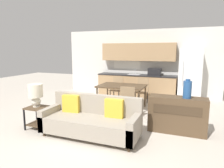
{
  "coord_description": "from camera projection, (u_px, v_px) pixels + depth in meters",
  "views": [
    {
      "loc": [
        1.95,
        -3.55,
        1.86
      ],
      "look_at": [
        0.01,
        1.5,
        0.95
      ],
      "focal_mm": 32.0,
      "sensor_mm": 36.0,
      "label": 1
    }
  ],
  "objects": [
    {
      "name": "ground_plane",
      "position": [
        86.0,
        139.0,
        4.27
      ],
      "size": [
        20.0,
        20.0,
        0.0
      ],
      "primitive_type": "plane",
      "color": "beige"
    },
    {
      "name": "dining_chair_far_left",
      "position": [
        117.0,
        88.0,
        7.4
      ],
      "size": [
        0.44,
        0.44,
        0.9
      ],
      "rotation": [
        0.0,
        0.0,
        -0.04
      ],
      "color": "#997A56",
      "rests_on": "ground_plane"
    },
    {
      "name": "kitchen_counter",
      "position": [
        137.0,
        76.0,
        8.1
      ],
      "size": [
        3.16,
        0.65,
        2.15
      ],
      "color": "tan",
      "rests_on": "ground_plane"
    },
    {
      "name": "table_lamp",
      "position": [
        36.0,
        93.0,
        4.7
      ],
      "size": [
        0.34,
        0.34,
        0.55
      ],
      "color": "silver",
      "rests_on": "side_table"
    },
    {
      "name": "couch",
      "position": [
        92.0,
        120.0,
        4.38
      ],
      "size": [
        2.13,
        0.8,
        0.88
      ],
      "color": "#3D2D1E",
      "rests_on": "ground_plane"
    },
    {
      "name": "wall_back",
      "position": [
        139.0,
        63.0,
        8.3
      ],
      "size": [
        6.4,
        0.07,
        2.7
      ],
      "color": "silver",
      "rests_on": "ground_plane"
    },
    {
      "name": "refrigerator",
      "position": [
        190.0,
        75.0,
        7.26
      ],
      "size": [
        0.78,
        0.79,
        1.95
      ],
      "color": "white",
      "rests_on": "ground_plane"
    },
    {
      "name": "vase",
      "position": [
        187.0,
        89.0,
        4.35
      ],
      "size": [
        0.18,
        0.18,
        0.42
      ],
      "color": "#234C84",
      "rests_on": "credenza"
    },
    {
      "name": "credenza",
      "position": [
        177.0,
        115.0,
        4.55
      ],
      "size": [
        1.27,
        0.42,
        0.83
      ],
      "color": "brown",
      "rests_on": "ground_plane"
    },
    {
      "name": "dining_chair_near_right",
      "position": [
        128.0,
        101.0,
        5.5
      ],
      "size": [
        0.43,
        0.43,
        0.9
      ],
      "rotation": [
        0.0,
        0.0,
        3.17
      ],
      "color": "#997A56",
      "rests_on": "ground_plane"
    },
    {
      "name": "dining_table",
      "position": [
        122.0,
        87.0,
        6.42
      ],
      "size": [
        1.47,
        0.99,
        0.75
      ],
      "color": "brown",
      "rests_on": "ground_plane"
    },
    {
      "name": "side_table",
      "position": [
        37.0,
        114.0,
        4.77
      ],
      "size": [
        0.45,
        0.45,
        0.54
      ],
      "color": "brown",
      "rests_on": "ground_plane"
    },
    {
      "name": "dining_chair_far_right",
      "position": [
        142.0,
        89.0,
        7.07
      ],
      "size": [
        0.45,
        0.45,
        0.9
      ],
      "rotation": [
        0.0,
        0.0,
        -0.08
      ],
      "color": "#997A56",
      "rests_on": "ground_plane"
    }
  ]
}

